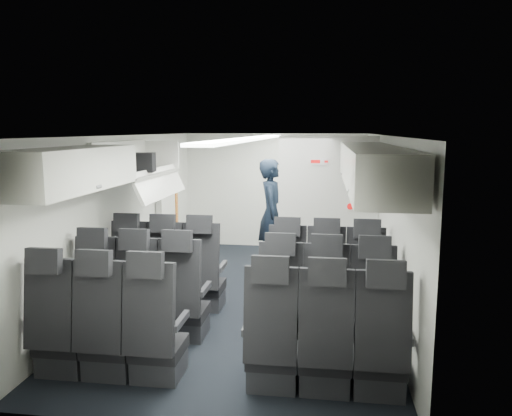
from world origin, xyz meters
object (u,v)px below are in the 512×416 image
(galley_unit, at_px, (325,200))
(seat_row_mid, at_px, (232,305))
(boarding_door, at_px, (168,207))
(seat_row_front, at_px, (246,280))
(seat_row_rear, at_px, (213,341))
(flight_attendant, at_px, (272,214))
(carry_on_bag, at_px, (138,162))

(galley_unit, bearing_deg, seat_row_mid, -102.88)
(galley_unit, bearing_deg, boarding_door, -155.72)
(seat_row_front, distance_m, seat_row_rear, 1.80)
(seat_row_front, relative_size, flight_attendant, 1.89)
(seat_row_mid, bearing_deg, galley_unit, 77.12)
(boarding_door, height_order, carry_on_bag, carry_on_bag)
(seat_row_rear, distance_m, galley_unit, 5.17)
(seat_row_mid, xyz_separation_m, galley_unit, (0.95, 4.15, 0.55))
(galley_unit, height_order, boarding_door, galley_unit)
(seat_row_front, xyz_separation_m, seat_row_mid, (0.00, -0.90, 0.00))
(boarding_door, xyz_separation_m, carry_on_bag, (0.28, -1.98, 0.87))
(galley_unit, distance_m, boarding_door, 2.84)
(seat_row_rear, height_order, carry_on_bag, carry_on_bag)
(flight_attendant, bearing_deg, carry_on_bag, 140.44)
(seat_row_rear, height_order, galley_unit, galley_unit)
(galley_unit, relative_size, carry_on_bag, 4.84)
(seat_row_mid, bearing_deg, flight_attendant, 87.97)
(seat_row_mid, distance_m, carry_on_bag, 2.21)
(seat_row_mid, distance_m, flight_attendant, 2.99)
(seat_row_mid, distance_m, seat_row_rear, 0.90)
(seat_row_mid, relative_size, boarding_door, 1.79)
(seat_row_front, distance_m, galley_unit, 3.43)
(seat_row_rear, relative_size, boarding_door, 1.79)
(galley_unit, xyz_separation_m, carry_on_bag, (-2.31, -3.15, 0.87))
(seat_row_rear, xyz_separation_m, flight_attendant, (0.10, 3.85, 0.48))
(carry_on_bag, bearing_deg, seat_row_front, -13.79)
(boarding_door, bearing_deg, carry_on_bag, -81.90)
(boarding_door, height_order, flight_attendant, boarding_door)
(seat_row_front, relative_size, boarding_door, 1.79)
(seat_row_mid, xyz_separation_m, flight_attendant, (0.10, 2.95, 0.48))
(galley_unit, relative_size, boarding_door, 1.02)
(carry_on_bag, bearing_deg, seat_row_mid, -45.90)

